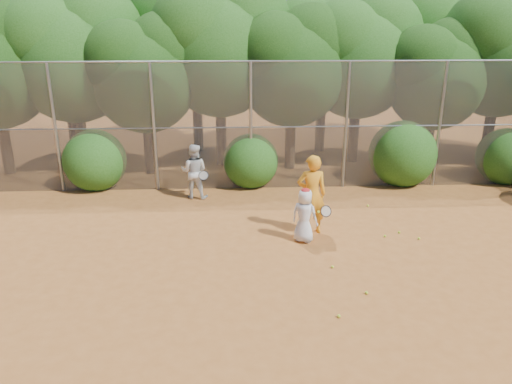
{
  "coord_description": "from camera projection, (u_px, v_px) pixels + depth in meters",
  "views": [
    {
      "loc": [
        -1.55,
        -9.31,
        5.31
      ],
      "look_at": [
        -1.0,
        2.5,
        1.1
      ],
      "focal_mm": 35.0,
      "sensor_mm": 36.0,
      "label": 1
    }
  ],
  "objects": [
    {
      "name": "ball_0",
      "position": [
        399.0,
        232.0,
        12.82
      ],
      "size": [
        0.07,
        0.07,
        0.07
      ],
      "primitive_type": "sphere",
      "color": "#B7D226",
      "rests_on": "ground"
    },
    {
      "name": "bush_2",
      "position": [
        403.0,
        151.0,
        16.35
      ],
      "size": [
        2.2,
        2.2,
        2.2
      ],
      "primitive_type": "sphere",
      "color": "#1D4D13",
      "rests_on": "ground"
    },
    {
      "name": "tree_12",
      "position": [
        434.0,
        36.0,
        19.96
      ],
      "size": [
        5.02,
        4.37,
        6.88
      ],
      "color": "black",
      "rests_on": "ground"
    },
    {
      "name": "bush_3",
      "position": [
        506.0,
        154.0,
        16.55
      ],
      "size": [
        1.9,
        1.9,
        1.9
      ],
      "primitive_type": "sphere",
      "color": "#1D4D13",
      "rests_on": "ground"
    },
    {
      "name": "bush_1",
      "position": [
        251.0,
        159.0,
        16.2
      ],
      "size": [
        1.8,
        1.8,
        1.8
      ],
      "primitive_type": "sphere",
      "color": "#1D4D13",
      "rests_on": "ground"
    },
    {
      "name": "ball_6",
      "position": [
        367.0,
        293.0,
        10.03
      ],
      "size": [
        0.07,
        0.07,
        0.07
      ],
      "primitive_type": "sphere",
      "color": "#B7D226",
      "rests_on": "ground"
    },
    {
      "name": "ground",
      "position": [
        308.0,
        279.0,
        10.61
      ],
      "size": [
        80.0,
        80.0,
        0.0
      ],
      "primitive_type": "plane",
      "color": "#965422",
      "rests_on": "ground"
    },
    {
      "name": "player_yellow",
      "position": [
        312.0,
        194.0,
        12.58
      ],
      "size": [
        0.9,
        0.56,
        2.07
      ],
      "rotation": [
        0.0,
        0.0,
        3.16
      ],
      "color": "orange",
      "rests_on": "ground"
    },
    {
      "name": "player_teen",
      "position": [
        305.0,
        215.0,
        12.18
      ],
      "size": [
        0.79,
        0.71,
        1.39
      ],
      "rotation": [
        0.0,
        0.0,
        2.61
      ],
      "color": "white",
      "rests_on": "ground"
    },
    {
      "name": "ball_2",
      "position": [
        339.0,
        316.0,
        9.25
      ],
      "size": [
        0.07,
        0.07,
        0.07
      ],
      "primitive_type": "sphere",
      "color": "#B7D226",
      "rests_on": "ground"
    },
    {
      "name": "tree_4",
      "position": [
        293.0,
        63.0,
        17.13
      ],
      "size": [
        4.19,
        3.64,
        5.73
      ],
      "color": "black",
      "rests_on": "ground"
    },
    {
      "name": "tree_2",
      "position": [
        145.0,
        70.0,
        16.59
      ],
      "size": [
        3.99,
        3.47,
        5.47
      ],
      "color": "black",
      "rests_on": "ground"
    },
    {
      "name": "bush_0",
      "position": [
        95.0,
        158.0,
        15.94
      ],
      "size": [
        2.0,
        2.0,
        2.0
      ],
      "primitive_type": "sphere",
      "color": "#1D4D13",
      "rests_on": "ground"
    },
    {
      "name": "ball_5",
      "position": [
        368.0,
        206.0,
        14.61
      ],
      "size": [
        0.07,
        0.07,
        0.07
      ],
      "primitive_type": "sphere",
      "color": "#B7D226",
      "rests_on": "ground"
    },
    {
      "name": "tree_7",
      "position": [
        503.0,
        46.0,
        17.66
      ],
      "size": [
        4.77,
        4.14,
        6.53
      ],
      "color": "black",
      "rests_on": "ground"
    },
    {
      "name": "fence_back",
      "position": [
        279.0,
        125.0,
        15.56
      ],
      "size": [
        20.05,
        0.09,
        4.03
      ],
      "color": "gray",
      "rests_on": "ground"
    },
    {
      "name": "ball_4",
      "position": [
        332.0,
        267.0,
        11.06
      ],
      "size": [
        0.07,
        0.07,
        0.07
      ],
      "primitive_type": "sphere",
      "color": "#B7D226",
      "rests_on": "ground"
    },
    {
      "name": "tree_11",
      "position": [
        325.0,
        46.0,
        19.32
      ],
      "size": [
        4.64,
        4.03,
        6.35
      ],
      "color": "black",
      "rests_on": "ground"
    },
    {
      "name": "tree_9",
      "position": [
        64.0,
        42.0,
        19.01
      ],
      "size": [
        4.83,
        4.2,
        6.62
      ],
      "color": "black",
      "rests_on": "ground"
    },
    {
      "name": "ball_3",
      "position": [
        419.0,
        238.0,
        12.46
      ],
      "size": [
        0.07,
        0.07,
        0.07
      ],
      "primitive_type": "sphere",
      "color": "#B7D226",
      "rests_on": "ground"
    },
    {
      "name": "tree_6",
      "position": [
        437.0,
        71.0,
        17.25
      ],
      "size": [
        3.86,
        3.36,
        5.29
      ],
      "color": "black",
      "rests_on": "ground"
    },
    {
      "name": "tree_3",
      "position": [
        221.0,
        43.0,
        17.37
      ],
      "size": [
        4.89,
        4.26,
        6.7
      ],
      "color": "black",
      "rests_on": "ground"
    },
    {
      "name": "tree_10",
      "position": [
        196.0,
        33.0,
        19.32
      ],
      "size": [
        5.15,
        4.48,
        7.06
      ],
      "color": "black",
      "rests_on": "ground"
    },
    {
      "name": "tree_5",
      "position": [
        360.0,
        52.0,
        17.89
      ],
      "size": [
        4.51,
        3.92,
        6.17
      ],
      "color": "black",
      "rests_on": "ground"
    },
    {
      "name": "player_white",
      "position": [
        194.0,
        171.0,
        15.09
      ],
      "size": [
        0.92,
        0.78,
        1.68
      ],
      "rotation": [
        0.0,
        0.0,
        2.95
      ],
      "color": "silver",
      "rests_on": "ground"
    },
    {
      "name": "ball_1",
      "position": [
        385.0,
        236.0,
        12.6
      ],
      "size": [
        0.07,
        0.07,
        0.07
      ],
      "primitive_type": "sphere",
      "color": "#B7D226",
      "rests_on": "ground"
    },
    {
      "name": "tree_1",
      "position": [
        74.0,
        50.0,
        16.95
      ],
      "size": [
        4.64,
        4.03,
        6.35
      ],
      "color": "black",
      "rests_on": "ground"
    }
  ]
}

